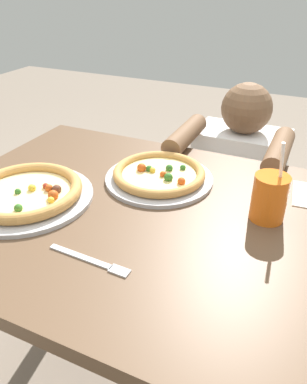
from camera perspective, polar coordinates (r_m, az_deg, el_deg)
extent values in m
plane|color=gray|center=(1.52, -0.66, -27.17)|extent=(8.00, 8.00, 0.00)
cube|color=brown|center=(0.98, -0.92, -3.87)|extent=(1.19, 0.85, 0.04)
cylinder|color=#443122|center=(1.67, -11.85, -4.07)|extent=(0.07, 0.07, 0.71)
cylinder|color=#B7B7BC|center=(1.07, -18.86, -0.78)|extent=(0.36, 0.36, 0.01)
cylinder|color=#EFD68C|center=(1.07, -18.96, -0.27)|extent=(0.24, 0.24, 0.01)
torus|color=#C68C47|center=(1.06, -19.05, 0.21)|extent=(0.30, 0.30, 0.03)
sphere|color=#2D6623|center=(1.07, -20.15, 0.07)|extent=(0.02, 0.02, 0.02)
sphere|color=brown|center=(1.04, -14.66, 0.41)|extent=(0.03, 0.03, 0.03)
sphere|color=#BF4C19|center=(1.05, -15.78, 0.57)|extent=(0.02, 0.02, 0.02)
sphere|color=#2D6623|center=(0.99, -20.08, -2.32)|extent=(0.02, 0.02, 0.02)
sphere|color=gold|center=(1.00, -15.49, -1.21)|extent=(0.02, 0.02, 0.02)
sphere|color=gold|center=(1.07, -18.18, 0.59)|extent=(0.02, 0.02, 0.02)
sphere|color=maroon|center=(1.07, -16.24, 0.87)|extent=(0.02, 0.02, 0.02)
sphere|color=#BF4C19|center=(1.01, -15.19, -0.48)|extent=(0.03, 0.03, 0.03)
cylinder|color=#B7B7BC|center=(1.11, 0.85, 2.10)|extent=(0.32, 0.32, 0.01)
cylinder|color=#E5CC7F|center=(1.10, 0.86, 2.60)|extent=(0.22, 0.22, 0.01)
torus|color=#C68C47|center=(1.10, 0.86, 2.97)|extent=(0.27, 0.27, 0.03)
sphere|color=#2D6623|center=(1.12, 2.44, 3.69)|extent=(0.02, 0.02, 0.02)
sphere|color=#2D6623|center=(1.12, -1.95, 3.82)|extent=(0.02, 0.02, 0.02)
sphere|color=gold|center=(1.11, -0.15, 3.38)|extent=(0.02, 0.02, 0.02)
sphere|color=#2D6623|center=(1.12, -0.69, 3.62)|extent=(0.02, 0.02, 0.02)
sphere|color=#BF4C19|center=(1.12, -1.84, 3.74)|extent=(0.03, 0.03, 0.03)
sphere|color=#BF4C19|center=(1.05, 4.32, 1.67)|extent=(0.02, 0.02, 0.02)
sphere|color=#2D6623|center=(1.13, 4.55, 3.77)|extent=(0.02, 0.02, 0.02)
sphere|color=#BF4C19|center=(1.09, 1.46, 2.75)|extent=(0.02, 0.02, 0.02)
sphere|color=#2D6623|center=(1.07, 2.31, 2.26)|extent=(0.03, 0.03, 0.03)
cylinder|color=orange|center=(0.95, 17.38, -0.86)|extent=(0.09, 0.09, 0.12)
cylinder|color=white|center=(0.91, 19.11, 4.22)|extent=(0.02, 0.03, 0.11)
cube|color=silver|center=(0.84, -11.18, -9.70)|extent=(0.16, 0.02, 0.00)
cube|color=silver|center=(0.79, -5.26, -11.99)|extent=(0.04, 0.03, 0.00)
cylinder|color=#333847|center=(1.78, 11.66, -6.61)|extent=(0.29, 0.29, 0.45)
cube|color=white|center=(1.59, 13.05, 4.15)|extent=(0.36, 0.22, 0.29)
sphere|color=brown|center=(1.50, 14.13, 12.36)|extent=(0.20, 0.20, 0.20)
cylinder|color=brown|center=(1.35, 4.91, 8.72)|extent=(0.07, 0.28, 0.07)
cylinder|color=brown|center=(1.28, 18.73, 6.03)|extent=(0.07, 0.28, 0.07)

